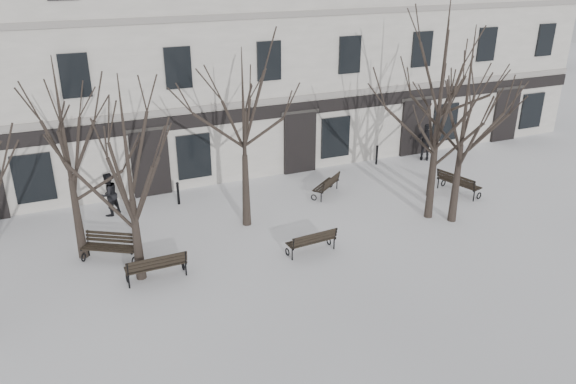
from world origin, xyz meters
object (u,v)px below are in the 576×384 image
bench_3 (110,246)px  bench_5 (458,183)px  bench_2 (312,241)px  bench_1 (156,266)px  bench_4 (327,185)px  tree_2 (441,100)px  tree_1 (127,157)px  tree_3 (466,105)px

bench_3 → bench_5: 14.62m
bench_2 → bench_5: bench_5 is taller
bench_1 → bench_4: 9.09m
tree_2 → bench_1: bearing=-177.7°
tree_1 → bench_3: tree_1 is taller
tree_3 → bench_2: (-6.20, -0.17, -4.18)m
tree_1 → tree_2: size_ratio=0.87×
tree_2 → tree_1: bearing=-179.5°
tree_3 → bench_3: (-12.72, 2.15, -4.15)m
tree_1 → tree_3: 12.02m
tree_1 → bench_5: (13.90, 1.50, -3.62)m
tree_3 → bench_5: 4.99m
tree_2 → bench_5: (2.55, 1.40, -4.22)m
bench_3 → bench_5: bench_5 is taller
bench_5 → tree_1: bearing=80.4°
bench_1 → bench_3: 2.27m
bench_1 → bench_4: bench_1 is taller
bench_1 → bench_4: bearing=-155.1°
bench_5 → bench_1: bearing=82.1°
tree_2 → bench_2: tree_2 is taller
tree_1 → bench_1: bearing=-36.6°
bench_4 → bench_5: size_ratio=0.84×
bench_2 → bench_4: bearing=-127.1°
tree_3 → bench_1: tree_3 is taller
bench_4 → bench_5: 5.70m
tree_3 → bench_5: bearing=47.2°
tree_1 → bench_3: bearing=114.4°
tree_1 → tree_3: (12.00, -0.55, 0.52)m
bench_2 → tree_2: bearing=-175.9°
bench_5 → bench_3: bearing=73.9°
tree_3 → bench_5: size_ratio=3.65×
tree_2 → bench_4: bearing=127.4°
tree_3 → bench_5: tree_3 is taller
bench_2 → bench_5: 8.40m
tree_2 → bench_1: tree_2 is taller
bench_1 → bench_3: size_ratio=1.01×
tree_3 → bench_3: tree_3 is taller
bench_1 → bench_2: bench_1 is taller
tree_3 → bench_5: (1.90, 2.05, -4.14)m
bench_4 → bench_3: bearing=-25.6°
tree_2 → bench_4: size_ratio=4.45×
bench_2 → bench_4: bench_2 is taller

